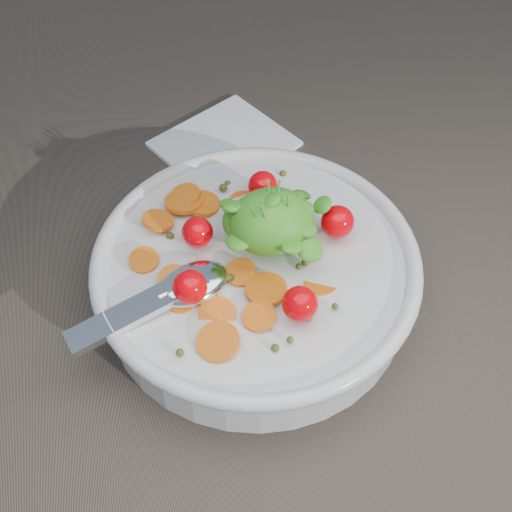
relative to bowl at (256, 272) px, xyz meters
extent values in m
plane|color=brown|center=(0.00, -0.03, -0.03)|extent=(6.00, 6.00, 0.00)
cylinder|color=silver|center=(0.00, 0.00, -0.01)|extent=(0.28, 0.28, 0.05)
torus|color=silver|center=(0.00, 0.00, 0.02)|extent=(0.29, 0.29, 0.01)
cylinder|color=silver|center=(0.00, 0.00, -0.03)|extent=(0.14, 0.14, 0.01)
cylinder|color=brown|center=(0.00, 0.00, -0.01)|extent=(0.25, 0.25, 0.04)
cylinder|color=orange|center=(-0.03, 0.07, 0.02)|extent=(0.04, 0.04, 0.01)
cylinder|color=orange|center=(-0.07, -0.03, 0.02)|extent=(0.03, 0.03, 0.01)
cylinder|color=orange|center=(-0.08, 0.06, 0.03)|extent=(0.04, 0.04, 0.02)
cylinder|color=orange|center=(0.05, -0.04, 0.02)|extent=(0.04, 0.04, 0.01)
cylinder|color=orange|center=(0.00, 0.07, 0.02)|extent=(0.04, 0.04, 0.01)
cylinder|color=orange|center=(0.02, 0.03, 0.03)|extent=(0.04, 0.04, 0.01)
cylinder|color=orange|center=(-0.04, -0.05, 0.02)|extent=(0.04, 0.04, 0.02)
cylinder|color=orange|center=(-0.05, 0.08, 0.02)|extent=(0.05, 0.05, 0.01)
cylinder|color=orange|center=(0.03, 0.02, 0.02)|extent=(0.04, 0.04, 0.01)
cylinder|color=orange|center=(-0.10, 0.02, 0.02)|extent=(0.03, 0.03, 0.01)
cylinder|color=orange|center=(0.05, 0.02, 0.03)|extent=(0.03, 0.03, 0.01)
cylinder|color=orange|center=(-0.01, -0.06, 0.02)|extent=(0.04, 0.04, 0.01)
cylinder|color=orange|center=(-0.05, 0.08, 0.03)|extent=(0.04, 0.04, 0.01)
cylinder|color=orange|center=(-0.07, -0.01, 0.02)|extent=(0.04, 0.03, 0.02)
cylinder|color=orange|center=(-0.05, -0.08, 0.02)|extent=(0.04, 0.04, 0.02)
cylinder|color=orange|center=(-0.02, -0.01, 0.02)|extent=(0.04, 0.04, 0.01)
cylinder|color=orange|center=(0.04, 0.02, 0.03)|extent=(0.04, 0.04, 0.02)
cylinder|color=orange|center=(0.00, -0.04, 0.02)|extent=(0.04, 0.04, 0.01)
sphere|color=#464A18|center=(-0.01, 0.09, 0.02)|extent=(0.01, 0.01, 0.01)
sphere|color=#464A18|center=(-0.08, -0.08, 0.02)|extent=(0.01, 0.01, 0.01)
sphere|color=#464A18|center=(-0.01, -0.09, 0.02)|extent=(0.01, 0.01, 0.01)
sphere|color=#464A18|center=(0.03, -0.07, 0.02)|extent=(0.01, 0.01, 0.01)
sphere|color=#464A18|center=(-0.05, 0.09, 0.02)|extent=(0.01, 0.01, 0.01)
sphere|color=#464A18|center=(0.03, 0.01, 0.02)|extent=(0.01, 0.01, 0.01)
sphere|color=#464A18|center=(0.05, -0.07, 0.02)|extent=(0.01, 0.01, 0.01)
sphere|color=#464A18|center=(-0.08, -0.02, 0.03)|extent=(0.01, 0.01, 0.01)
sphere|color=#464A18|center=(-0.07, 0.04, 0.02)|extent=(0.01, 0.01, 0.01)
sphere|color=#464A18|center=(0.05, 0.10, 0.02)|extent=(0.01, 0.01, 0.01)
sphere|color=#464A18|center=(0.03, -0.02, 0.02)|extent=(0.01, 0.01, 0.01)
sphere|color=#464A18|center=(-0.01, 0.10, 0.02)|extent=(0.01, 0.01, 0.01)
sphere|color=#464A18|center=(0.05, -0.05, 0.02)|extent=(0.01, 0.01, 0.01)
sphere|color=#464A18|center=(0.01, -0.09, 0.02)|extent=(0.01, 0.01, 0.01)
sphere|color=#464A18|center=(-0.01, 0.04, 0.02)|extent=(0.01, 0.01, 0.01)
sphere|color=#464A18|center=(-0.03, -0.02, 0.02)|extent=(0.01, 0.01, 0.01)
sphere|color=#464A18|center=(0.04, -0.02, 0.02)|extent=(0.01, 0.01, 0.01)
sphere|color=#464A18|center=(0.04, 0.01, 0.02)|extent=(0.01, 0.01, 0.01)
sphere|color=#E50007|center=(0.08, 0.01, 0.04)|extent=(0.03, 0.03, 0.03)
sphere|color=#E50007|center=(0.02, 0.07, 0.04)|extent=(0.03, 0.03, 0.03)
sphere|color=#E50007|center=(-0.05, 0.03, 0.04)|extent=(0.03, 0.03, 0.03)
sphere|color=#E50007|center=(-0.06, -0.03, 0.04)|extent=(0.03, 0.03, 0.03)
sphere|color=#E50007|center=(0.02, -0.07, 0.04)|extent=(0.03, 0.03, 0.03)
ellipsoid|color=green|center=(0.02, 0.01, 0.05)|extent=(0.07, 0.06, 0.05)
ellipsoid|color=green|center=(0.00, 0.02, 0.04)|extent=(0.04, 0.04, 0.03)
ellipsoid|color=green|center=(0.00, 0.02, 0.05)|extent=(0.03, 0.03, 0.02)
ellipsoid|color=green|center=(-0.02, 0.05, 0.04)|extent=(0.02, 0.02, 0.01)
ellipsoid|color=green|center=(0.04, -0.03, 0.05)|extent=(0.02, 0.02, 0.02)
ellipsoid|color=green|center=(0.04, 0.00, 0.06)|extent=(0.03, 0.03, 0.02)
ellipsoid|color=green|center=(0.02, 0.01, 0.06)|extent=(0.03, 0.03, 0.01)
ellipsoid|color=green|center=(0.04, 0.00, 0.06)|extent=(0.03, 0.02, 0.02)
ellipsoid|color=green|center=(-0.01, 0.02, 0.07)|extent=(0.03, 0.03, 0.02)
ellipsoid|color=green|center=(0.02, 0.01, 0.06)|extent=(0.03, 0.03, 0.02)
ellipsoid|color=green|center=(0.02, 0.00, 0.06)|extent=(0.02, 0.02, 0.01)
ellipsoid|color=green|center=(0.03, 0.01, 0.06)|extent=(0.03, 0.03, 0.02)
ellipsoid|color=green|center=(0.04, 0.01, 0.07)|extent=(0.03, 0.03, 0.02)
ellipsoid|color=green|center=(-0.01, 0.01, 0.06)|extent=(0.03, 0.03, 0.01)
ellipsoid|color=green|center=(0.06, 0.02, 0.05)|extent=(0.02, 0.03, 0.02)
ellipsoid|color=green|center=(0.04, 0.01, 0.06)|extent=(0.03, 0.02, 0.01)
ellipsoid|color=green|center=(-0.02, 0.00, 0.05)|extent=(0.03, 0.03, 0.01)
ellipsoid|color=green|center=(0.02, 0.02, 0.06)|extent=(0.03, 0.03, 0.02)
ellipsoid|color=green|center=(0.02, 0.00, 0.07)|extent=(0.03, 0.03, 0.02)
ellipsoid|color=green|center=(0.02, 0.01, 0.06)|extent=(0.03, 0.02, 0.02)
ellipsoid|color=green|center=(0.03, -0.02, 0.05)|extent=(0.03, 0.03, 0.02)
ellipsoid|color=green|center=(0.03, 0.01, 0.06)|extent=(0.03, 0.03, 0.02)
ellipsoid|color=green|center=(0.02, 0.01, 0.08)|extent=(0.02, 0.02, 0.02)
ellipsoid|color=green|center=(0.02, 0.01, 0.07)|extent=(0.03, 0.03, 0.02)
ellipsoid|color=green|center=(0.01, 0.00, 0.07)|extent=(0.02, 0.02, 0.01)
ellipsoid|color=green|center=(0.05, 0.04, 0.05)|extent=(0.02, 0.02, 0.02)
ellipsoid|color=green|center=(0.02, 0.01, 0.06)|extent=(0.02, 0.02, 0.01)
ellipsoid|color=green|center=(0.02, 0.03, 0.06)|extent=(0.03, 0.03, 0.02)
cylinder|color=#4C8C33|center=(0.01, 0.00, 0.07)|extent=(0.01, 0.01, 0.05)
cylinder|color=#4C8C33|center=(0.00, 0.00, 0.07)|extent=(0.02, 0.00, 0.05)
cylinder|color=#4C8C33|center=(0.02, 0.01, 0.07)|extent=(0.01, 0.02, 0.05)
cylinder|color=#4C8C33|center=(0.03, 0.00, 0.07)|extent=(0.00, 0.01, 0.05)
cylinder|color=#4C8C33|center=(0.01, 0.00, 0.07)|extent=(0.01, 0.00, 0.05)
cylinder|color=#4C8C33|center=(0.02, 0.02, 0.07)|extent=(0.00, 0.01, 0.05)
cylinder|color=#4C8C33|center=(0.01, 0.01, 0.07)|extent=(0.02, 0.01, 0.05)
ellipsoid|color=silver|center=(-0.06, -0.02, 0.03)|extent=(0.07, 0.06, 0.02)
cube|color=silver|center=(-0.11, -0.04, 0.02)|extent=(0.12, 0.06, 0.02)
cylinder|color=silver|center=(-0.08, -0.03, 0.03)|extent=(0.03, 0.02, 0.01)
cube|color=white|center=(0.01, 0.22, -0.03)|extent=(0.18, 0.17, 0.01)
camera|label=1|loc=(-0.08, -0.35, 0.45)|focal=45.00mm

